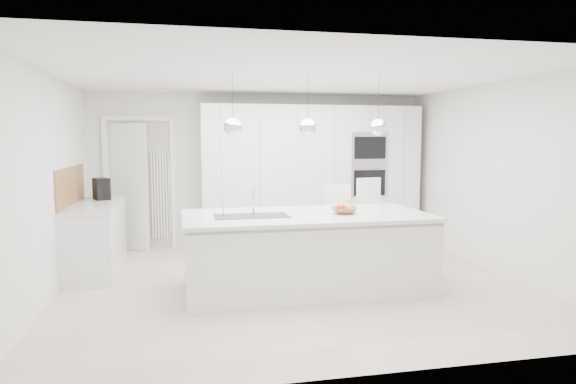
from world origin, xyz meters
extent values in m
plane|color=beige|center=(0.00, 0.00, 0.00)|extent=(5.50, 5.50, 0.00)
plane|color=white|center=(0.00, 2.50, 1.25)|extent=(5.50, 0.00, 5.50)
plane|color=white|center=(-2.75, 0.00, 1.25)|extent=(0.00, 5.00, 5.00)
plane|color=white|center=(0.00, 0.00, 2.50)|extent=(5.50, 5.50, 0.00)
cube|color=white|center=(0.80, 2.20, 1.15)|extent=(3.60, 0.60, 2.30)
cube|color=white|center=(-2.20, 2.42, 1.00)|extent=(0.76, 0.38, 2.00)
cube|color=white|center=(-2.45, 1.20, 0.43)|extent=(0.60, 1.80, 0.86)
cube|color=silver|center=(-2.45, 1.20, 0.88)|extent=(0.62, 1.82, 0.04)
cube|color=#9B6C3C|center=(-2.74, 1.20, 1.15)|extent=(0.02, 1.80, 0.50)
cube|color=white|center=(0.10, -0.30, 0.43)|extent=(2.80, 1.20, 0.86)
cube|color=silver|center=(0.10, -0.25, 0.88)|extent=(2.84, 1.40, 0.04)
cylinder|color=white|center=(-0.50, -0.10, 1.05)|extent=(0.02, 0.02, 0.30)
sphere|color=white|center=(-0.75, -0.30, 1.90)|extent=(0.20, 0.20, 0.20)
sphere|color=white|center=(0.10, -0.30, 1.90)|extent=(0.20, 0.20, 0.20)
sphere|color=white|center=(0.95, -0.30, 1.90)|extent=(0.20, 0.20, 0.20)
imported|color=#9B6C3C|center=(0.54, -0.32, 0.94)|extent=(0.35, 0.35, 0.08)
cube|color=black|center=(-2.43, 1.71, 1.05)|extent=(0.28, 0.34, 0.31)
sphere|color=red|center=(0.50, -0.34, 0.97)|extent=(0.09, 0.09, 0.09)
sphere|color=red|center=(0.49, -0.32, 0.97)|extent=(0.09, 0.09, 0.09)
sphere|color=red|center=(0.53, -0.30, 0.97)|extent=(0.07, 0.07, 0.07)
torus|color=yellow|center=(0.57, -0.30, 1.01)|extent=(0.23, 0.16, 0.20)
camera|label=1|loc=(-1.35, -5.98, 1.78)|focal=32.00mm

